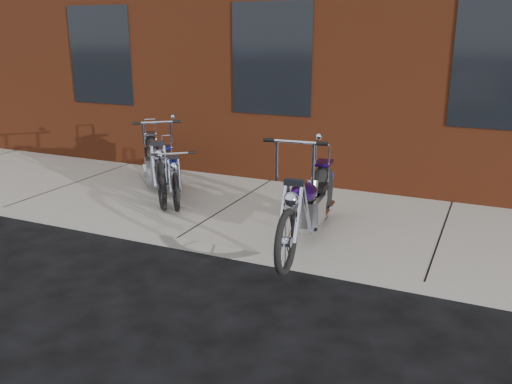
% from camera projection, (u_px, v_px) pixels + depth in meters
% --- Properties ---
extents(ground, '(120.00, 120.00, 0.00)m').
position_uv_depth(ground, '(178.00, 249.00, 6.82)').
color(ground, black).
rests_on(ground, ground).
extents(sidewalk, '(22.00, 3.00, 0.15)m').
position_uv_depth(sidewalk, '(231.00, 209.00, 8.11)').
color(sidewalk, '#9B958C').
rests_on(sidewalk, ground).
extents(chopper_purple, '(0.61, 2.49, 1.40)m').
position_uv_depth(chopper_purple, '(308.00, 208.00, 6.51)').
color(chopper_purple, black).
rests_on(chopper_purple, sidewalk).
extents(chopper_blue, '(1.31, 1.62, 0.87)m').
position_uv_depth(chopper_blue, '(171.00, 174.00, 8.39)').
color(chopper_blue, black).
rests_on(chopper_blue, sidewalk).
extents(chopper_third, '(1.66, 1.97, 1.25)m').
position_uv_depth(chopper_third, '(156.00, 165.00, 8.60)').
color(chopper_third, black).
rests_on(chopper_third, sidewalk).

